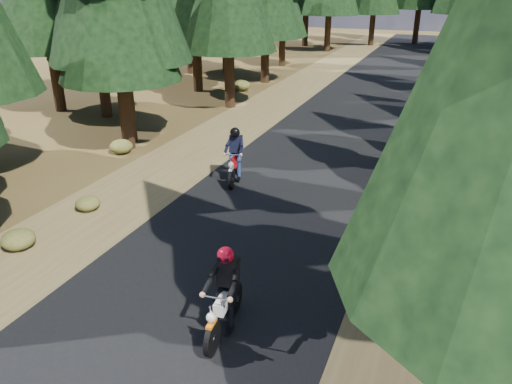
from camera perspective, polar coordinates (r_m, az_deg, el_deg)
ground at (r=12.17m, az=-2.62°, el=-7.37°), size 120.00×120.00×0.00m
road at (r=16.38m, az=4.50°, el=0.98°), size 6.00×100.00×0.01m
shoulder_l at (r=18.16m, az=-9.50°, el=2.98°), size 3.20×100.00×0.01m
shoulder_r at (r=15.80m, az=20.63°, el=-1.42°), size 3.20×100.00×0.01m
log_near at (r=19.04m, az=25.89°, el=2.36°), size 4.91×0.61×0.32m
understory_shrubs at (r=18.88m, az=11.03°, el=4.54°), size 15.56×32.61×0.66m
rider_lead at (r=9.53m, az=-3.69°, el=-12.90°), size 0.75×1.99×1.73m
rider_follow at (r=16.33m, az=-2.45°, el=3.18°), size 1.07×2.08×1.78m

